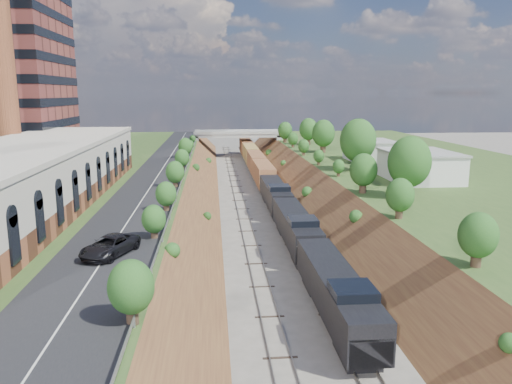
% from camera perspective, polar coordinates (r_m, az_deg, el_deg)
% --- Properties ---
extents(platform_left, '(44.00, 180.00, 5.00)m').
position_cam_1_polar(platform_left, '(84.14, -22.93, -0.06)').
color(platform_left, '#355322').
rests_on(platform_left, ground).
extents(platform_right, '(44.00, 180.00, 5.00)m').
position_cam_1_polar(platform_right, '(89.42, 21.63, 0.66)').
color(platform_right, '#355322').
rests_on(platform_right, ground).
extents(embankment_left, '(10.00, 180.00, 10.00)m').
position_cam_1_polar(embankment_left, '(80.62, -7.75, -1.54)').
color(embankment_left, brown).
rests_on(embankment_left, ground).
extents(embankment_right, '(10.00, 180.00, 10.00)m').
position_cam_1_polar(embankment_right, '(82.49, 7.70, -1.25)').
color(embankment_right, brown).
rests_on(embankment_right, ground).
extents(rail_left_track, '(1.58, 180.00, 0.18)m').
position_cam_1_polar(rail_left_track, '(80.61, -1.78, -1.38)').
color(rail_left_track, gray).
rests_on(rail_left_track, ground).
extents(rail_right_track, '(1.58, 180.00, 0.18)m').
position_cam_1_polar(rail_right_track, '(81.06, 1.89, -1.31)').
color(rail_right_track, gray).
rests_on(rail_right_track, ground).
extents(road, '(8.00, 180.00, 0.10)m').
position_cam_1_polar(road, '(80.02, -11.07, 1.94)').
color(road, black).
rests_on(road, platform_left).
extents(guardrail, '(0.10, 171.00, 0.70)m').
position_cam_1_polar(guardrail, '(79.41, -8.15, 2.33)').
color(guardrail, '#99999E').
rests_on(guardrail, platform_left).
extents(commercial_building, '(14.30, 62.30, 7.00)m').
position_cam_1_polar(commercial_building, '(61.04, -25.11, 1.52)').
color(commercial_building, brown).
rests_on(commercial_building, platform_left).
extents(smokestack, '(3.20, 3.20, 40.00)m').
position_cam_1_polar(smokestack, '(80.35, -27.20, 15.26)').
color(smokestack, brown).
rests_on(smokestack, platform_left).
extents(overpass, '(24.50, 8.30, 7.40)m').
position_cam_1_polar(overpass, '(141.30, -2.16, 6.04)').
color(overpass, gray).
rests_on(overpass, ground).
extents(white_building_near, '(9.00, 12.00, 4.00)m').
position_cam_1_polar(white_building_near, '(77.58, 18.19, 2.75)').
color(white_building_near, silver).
rests_on(white_building_near, platform_right).
extents(white_building_far, '(8.00, 10.00, 3.60)m').
position_cam_1_polar(white_building_far, '(97.88, 12.90, 4.57)').
color(white_building_far, silver).
rests_on(white_building_far, platform_right).
extents(tree_right_large, '(5.25, 5.25, 7.61)m').
position_cam_1_polar(tree_right_large, '(63.80, 17.13, 3.26)').
color(tree_right_large, '#473323').
rests_on(tree_right_large, platform_right).
extents(tree_left_crest, '(2.45, 2.45, 3.55)m').
position_cam_1_polar(tree_left_crest, '(40.29, -11.76, -4.33)').
color(tree_left_crest, '#473323').
rests_on(tree_left_crest, platform_left).
extents(freight_train, '(3.06, 123.11, 4.57)m').
position_cam_1_polar(freight_train, '(92.79, 0.98, 1.86)').
color(freight_train, black).
rests_on(freight_train, ground).
extents(suv, '(4.59, 6.16, 1.56)m').
position_cam_1_polar(suv, '(41.11, -16.37, -5.93)').
color(suv, black).
rests_on(suv, road).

